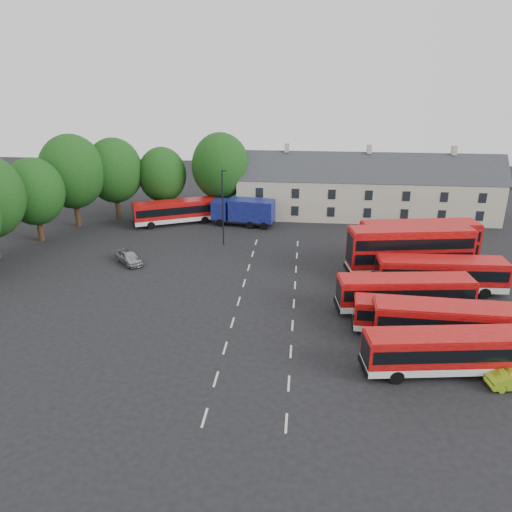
% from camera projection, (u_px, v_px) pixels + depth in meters
% --- Properties ---
extents(ground, '(140.00, 140.00, 0.00)m').
position_uv_depth(ground, '(236.00, 311.00, 43.45)').
color(ground, black).
rests_on(ground, ground).
extents(lane_markings, '(5.15, 33.80, 0.01)m').
position_uv_depth(lane_markings, '(266.00, 302.00, 45.07)').
color(lane_markings, beige).
rests_on(lane_markings, ground).
extents(treeline, '(29.92, 32.59, 12.01)m').
position_uv_depth(treeline, '(89.00, 181.00, 60.89)').
color(treeline, black).
rests_on(treeline, ground).
extents(terrace_houses, '(35.70, 7.13, 10.06)m').
position_uv_depth(terrace_houses, '(366.00, 190.00, 68.57)').
color(terrace_houses, beige).
rests_on(terrace_houses, ground).
extents(bus_row_a, '(11.26, 4.01, 3.11)m').
position_uv_depth(bus_row_a, '(444.00, 349.00, 34.22)').
color(bus_row_a, silver).
rests_on(bus_row_a, ground).
extents(bus_row_b, '(11.71, 3.08, 3.29)m').
position_uv_depth(bus_row_b, '(451.00, 321.00, 37.76)').
color(bus_row_b, silver).
rests_on(bus_row_b, ground).
extents(bus_row_c, '(10.10, 2.81, 2.83)m').
position_uv_depth(bus_row_c, '(418.00, 315.00, 39.28)').
color(bus_row_c, silver).
rests_on(bus_row_c, ground).
extents(bus_row_d, '(11.71, 4.00, 3.24)m').
position_uv_depth(bus_row_d, '(405.00, 291.00, 42.71)').
color(bus_row_d, silver).
rests_on(bus_row_d, ground).
extents(bus_row_e, '(11.89, 3.15, 3.34)m').
position_uv_depth(bus_row_e, '(441.00, 272.00, 46.44)').
color(bus_row_e, silver).
rests_on(bus_row_e, ground).
extents(bus_dd_south, '(12.53, 4.74, 5.02)m').
position_uv_depth(bus_dd_south, '(410.00, 248.00, 49.93)').
color(bus_dd_south, silver).
rests_on(bus_dd_south, ground).
extents(bus_dd_north, '(12.34, 4.64, 4.95)m').
position_uv_depth(bus_dd_north, '(419.00, 242.00, 51.90)').
color(bus_dd_north, silver).
rests_on(bus_dd_north, ground).
extents(bus_north, '(11.21, 7.03, 3.16)m').
position_uv_depth(bus_north, '(176.00, 210.00, 66.28)').
color(bus_north, silver).
rests_on(bus_north, ground).
extents(box_truck, '(8.42, 3.69, 3.56)m').
position_uv_depth(box_truck, '(244.00, 211.00, 65.56)').
color(box_truck, black).
rests_on(box_truck, ground).
extents(silver_car, '(4.20, 4.27, 1.46)m').
position_uv_depth(silver_car, '(129.00, 257.00, 53.57)').
color(silver_car, '#9D9FA4').
rests_on(silver_car, ground).
extents(lamppost, '(0.61, 0.42, 8.94)m').
position_uv_depth(lamppost, '(223.00, 206.00, 57.60)').
color(lamppost, black).
rests_on(lamppost, ground).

